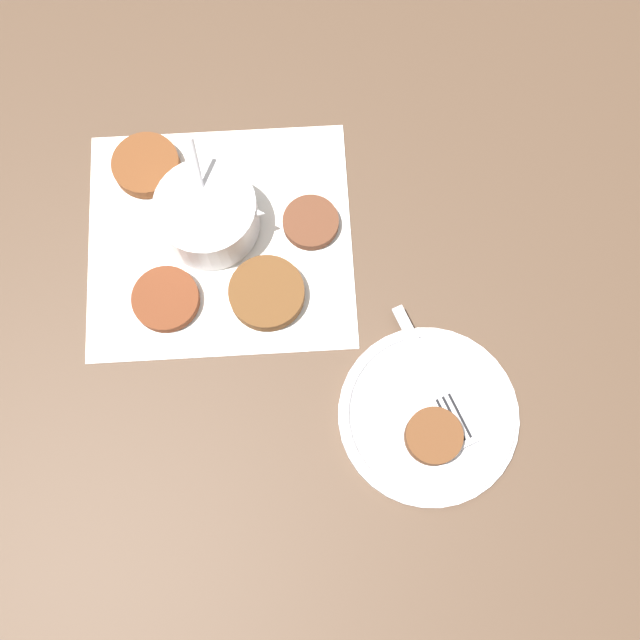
% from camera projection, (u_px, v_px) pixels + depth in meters
% --- Properties ---
extents(ground_plane, '(4.00, 4.00, 0.00)m').
position_uv_depth(ground_plane, '(223.00, 222.00, 0.86)').
color(ground_plane, '#4C3828').
extents(napkin, '(0.34, 0.32, 0.00)m').
position_uv_depth(napkin, '(220.00, 239.00, 0.85)').
color(napkin, white).
rests_on(napkin, ground_plane).
extents(sauce_bowl, '(0.12, 0.11, 0.11)m').
position_uv_depth(sauce_bowl, '(209.00, 216.00, 0.83)').
color(sauce_bowl, silver).
rests_on(sauce_bowl, napkin).
extents(fritter_0, '(0.07, 0.07, 0.01)m').
position_uv_depth(fritter_0, '(166.00, 299.00, 0.82)').
color(fritter_0, brown).
rests_on(fritter_0, napkin).
extents(fritter_1, '(0.06, 0.06, 0.01)m').
position_uv_depth(fritter_1, '(311.00, 222.00, 0.85)').
color(fritter_1, brown).
rests_on(fritter_1, napkin).
extents(fritter_2, '(0.08, 0.08, 0.02)m').
position_uv_depth(fritter_2, '(267.00, 293.00, 0.82)').
color(fritter_2, brown).
rests_on(fritter_2, napkin).
extents(fritter_3, '(0.08, 0.08, 0.02)m').
position_uv_depth(fritter_3, '(146.00, 165.00, 0.87)').
color(fritter_3, brown).
rests_on(fritter_3, napkin).
extents(serving_plate, '(0.19, 0.19, 0.02)m').
position_uv_depth(serving_plate, '(428.00, 415.00, 0.79)').
color(serving_plate, silver).
rests_on(serving_plate, ground_plane).
extents(fritter_on_plate, '(0.06, 0.06, 0.02)m').
position_uv_depth(fritter_on_plate, '(433.00, 436.00, 0.76)').
color(fritter_on_plate, brown).
rests_on(fritter_on_plate, serving_plate).
extents(fork, '(0.10, 0.15, 0.00)m').
position_uv_depth(fork, '(439.00, 391.00, 0.79)').
color(fork, silver).
rests_on(fork, serving_plate).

